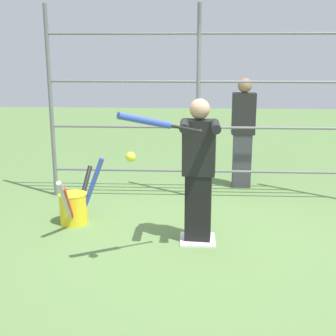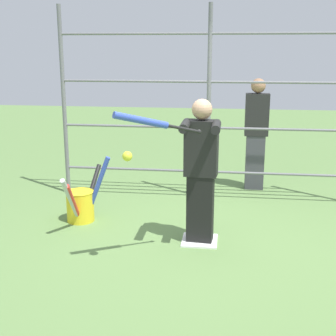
# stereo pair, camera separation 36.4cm
# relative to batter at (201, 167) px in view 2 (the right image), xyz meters

# --- Properties ---
(ground_plane) EXTENTS (24.00, 24.00, 0.00)m
(ground_plane) POSITION_rel_batter_xyz_m (0.00, -0.02, -0.88)
(ground_plane) COLOR #608447
(home_plate) EXTENTS (0.40, 0.40, 0.02)m
(home_plate) POSITION_rel_batter_xyz_m (0.00, -0.02, -0.87)
(home_plate) COLOR white
(home_plate) RESTS_ON ground
(fence_backstop) EXTENTS (4.27, 0.06, 2.73)m
(fence_backstop) POSITION_rel_batter_xyz_m (0.00, -1.62, 0.49)
(fence_backstop) COLOR slate
(fence_backstop) RESTS_ON ground
(batter) EXTENTS (0.42, 0.57, 1.62)m
(batter) POSITION_rel_batter_xyz_m (0.00, 0.00, 0.00)
(batter) COLOR black
(batter) RESTS_ON ground
(baseball_bat_swinging) EXTENTS (0.78, 0.55, 0.28)m
(baseball_bat_swinging) POSITION_rel_batter_xyz_m (0.45, 0.72, 0.61)
(baseball_bat_swinging) COLOR black
(softball_in_flight) EXTENTS (0.10, 0.10, 0.10)m
(softball_in_flight) POSITION_rel_batter_xyz_m (0.65, 0.77, 0.28)
(softball_in_flight) COLOR yellow
(bat_bucket) EXTENTS (0.59, 1.24, 0.85)m
(bat_bucket) POSITION_rel_batter_xyz_m (1.53, -0.46, -0.64)
(bat_bucket) COLOR yellow
(bat_bucket) RESTS_ON ground
(bystander_behind_fence) EXTENTS (0.35, 0.22, 1.71)m
(bystander_behind_fence) POSITION_rel_batter_xyz_m (-0.71, -2.20, 0.01)
(bystander_behind_fence) COLOR #3F3F47
(bystander_behind_fence) RESTS_ON ground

